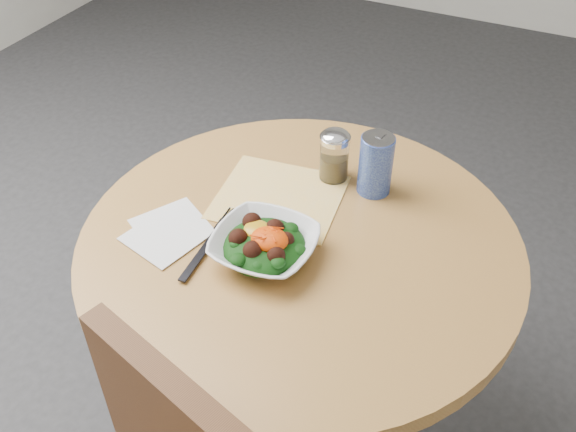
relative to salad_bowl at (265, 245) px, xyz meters
The scene contains 7 objects.
table 0.24m from the salad_bowl, 62.48° to the left, with size 0.90×0.90×0.75m.
cloth_napkin 0.18m from the salad_bowl, 107.51° to the left, with size 0.26×0.24×0.00m, color #FFA60D.
paper_napkins 0.21m from the salad_bowl, behind, with size 0.19×0.21×0.00m.
salad_bowl is the anchor object (origin of this frame).
fork 0.12m from the salad_bowl, behind, with size 0.03×0.23×0.00m.
spice_shaker 0.30m from the salad_bowl, 85.40° to the left, with size 0.07×0.07×0.12m.
beverage_can 0.32m from the salad_bowl, 67.34° to the left, with size 0.07×0.07×0.14m.
Camera 1 is at (0.39, -0.88, 1.63)m, focal length 40.00 mm.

